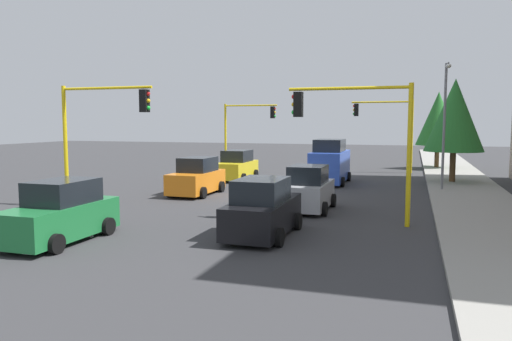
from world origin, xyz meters
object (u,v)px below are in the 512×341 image
at_px(traffic_signal_far_left, 387,121).
at_px(delivery_van_blue, 330,163).
at_px(car_silver, 309,190).
at_px(tree_roadside_mid, 455,115).
at_px(car_black, 263,210).
at_px(street_lamp_curbside, 445,113).
at_px(traffic_signal_near_right, 99,121).
at_px(traffic_signal_near_left, 358,125).
at_px(tree_roadside_far, 438,119).
at_px(car_orange, 197,178).
at_px(car_green, 61,214).
at_px(car_yellow, 236,166).
at_px(traffic_signal_far_right, 246,122).

height_order(traffic_signal_far_left, delivery_van_blue, traffic_signal_far_left).
bearing_deg(car_silver, tree_roadside_mid, 150.65).
bearing_deg(tree_roadside_mid, delivery_van_blue, -73.89).
bearing_deg(car_black, street_lamp_curbside, 153.44).
distance_m(traffic_signal_near_right, car_silver, 9.74).
height_order(traffic_signal_near_left, delivery_van_blue, traffic_signal_near_left).
xyz_separation_m(traffic_signal_near_left, car_silver, (-2.17, -2.28, -2.84)).
bearing_deg(street_lamp_curbside, tree_roadside_far, 178.81).
relative_size(traffic_signal_near_left, street_lamp_curbside, 0.75).
height_order(traffic_signal_far_left, tree_roadside_mid, tree_roadside_mid).
bearing_deg(delivery_van_blue, car_orange, -41.05).
xyz_separation_m(traffic_signal_near_right, car_black, (3.06, 8.53, -2.98)).
bearing_deg(traffic_signal_near_right, car_green, 23.89).
relative_size(tree_roadside_far, car_silver, 1.70).
xyz_separation_m(car_yellow, car_silver, (9.70, 6.90, -0.00)).
distance_m(tree_roadside_far, car_orange, 23.10).
bearing_deg(tree_roadside_mid, traffic_signal_near_left, -17.34).
height_order(street_lamp_curbside, car_silver, street_lamp_curbside).
bearing_deg(traffic_signal_near_right, traffic_signal_far_right, 179.95).
distance_m(tree_roadside_mid, delivery_van_blue, 8.17).
bearing_deg(traffic_signal_far_right, car_yellow, 14.48).
relative_size(traffic_signal_far_left, street_lamp_curbside, 0.79).
bearing_deg(traffic_signal_near_right, delivery_van_blue, 144.90).
xyz_separation_m(car_black, car_green, (2.68, -5.99, 0.00)).
bearing_deg(traffic_signal_far_right, street_lamp_curbside, 55.02).
bearing_deg(delivery_van_blue, traffic_signal_near_left, 13.88).
xyz_separation_m(traffic_signal_near_left, car_green, (5.74, -8.75, -2.83)).
height_order(tree_roadside_mid, car_yellow, tree_roadside_mid).
relative_size(car_yellow, car_green, 0.99).
xyz_separation_m(traffic_signal_far_right, car_silver, (17.83, 8.99, -2.91)).
xyz_separation_m(traffic_signal_far_left, traffic_signal_near_left, (20.00, -0.04, -0.17)).
distance_m(traffic_signal_far_right, traffic_signal_near_right, 20.00).
bearing_deg(tree_roadside_far, tree_roadside_mid, 2.86).
distance_m(traffic_signal_near_left, delivery_van_blue, 12.49).
bearing_deg(tree_roadside_mid, tree_roadside_far, -177.14).
height_order(traffic_signal_near_left, tree_roadside_mid, tree_roadside_mid).
height_order(traffic_signal_far_right, car_silver, traffic_signal_far_right).
distance_m(traffic_signal_far_left, delivery_van_blue, 9.03).
bearing_deg(delivery_van_blue, car_silver, 3.87).
relative_size(traffic_signal_far_right, delivery_van_blue, 1.12).
xyz_separation_m(street_lamp_curbside, delivery_van_blue, (-2.28, -6.51, -3.07)).
distance_m(traffic_signal_far_left, car_black, 23.42).
distance_m(traffic_signal_near_right, delivery_van_blue, 14.76).
distance_m(traffic_signal_near_right, tree_roadside_mid, 21.01).
bearing_deg(car_yellow, street_lamp_curbside, 79.93).
height_order(street_lamp_curbside, car_yellow, street_lamp_curbside).
bearing_deg(traffic_signal_far_left, car_orange, -30.89).
relative_size(traffic_signal_far_left, car_yellow, 1.34).
distance_m(street_lamp_curbside, car_silver, 10.07).
distance_m(car_orange, car_green, 10.77).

